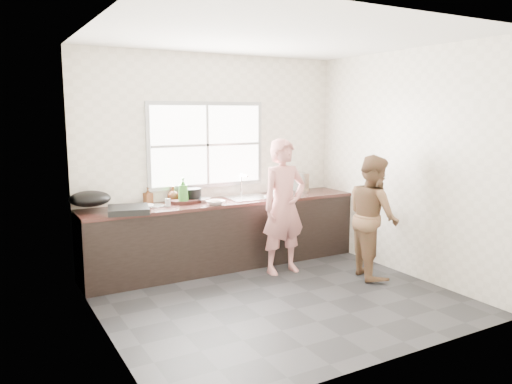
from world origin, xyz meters
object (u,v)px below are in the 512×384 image
pot_lid_left (121,207)px  bowl_held (270,197)px  bowl_mince (215,203)px  bottle_brown_tall (148,196)px  bottle_green (183,191)px  pot_lid_right (155,206)px  woman (284,211)px  dish_rack (294,183)px  person_side (373,216)px  bottle_brown_short (173,195)px  glass_jar (168,202)px  wok (90,199)px  cutting_board (184,200)px  black_pot (192,195)px  burner (128,210)px  bowl_crabs (280,193)px  plate_food (144,205)px

pot_lid_left → bowl_held: bearing=-10.8°
bowl_mince → bottle_brown_tall: 0.82m
bottle_green → pot_lid_right: (-0.35, 0.03, -0.16)m
woman → bottle_green: woman is taller
dish_rack → person_side: bearing=-60.5°
woman → bottle_brown_short: woman is taller
bottle_brown_tall → glass_jar: size_ratio=2.04×
bowl_mince → wok: 1.44m
bottle_brown_short → dish_rack: (1.71, -0.13, 0.05)m
bowl_mince → pot_lid_left: bearing=161.7°
cutting_board → black_pot: size_ratio=1.86×
burner → bowl_crabs: bearing=4.2°
bowl_crabs → bottle_green: size_ratio=0.61×
woman → cutting_board: bearing=143.6°
burner → dish_rack: 2.40m
bowl_crabs → pot_lid_left: bowl_crabs is taller
plate_food → glass_jar: size_ratio=2.57×
bowl_held → plate_food: (-1.56, 0.33, -0.02)m
glass_jar → person_side: bearing=-29.1°
bowl_crabs → pot_lid_left: (-2.10, 0.16, -0.02)m
black_pot → cutting_board: bearing=175.9°
bowl_crabs → bowl_held: bowl_held is taller
pot_lid_right → bottle_brown_tall: bearing=95.7°
pot_lid_right → person_side: bearing=-28.9°
dish_rack → pot_lid_right: 2.02m
bowl_crabs → pot_lid_right: (-1.72, 0.06, -0.03)m
woman → wok: 2.27m
pot_lid_right → black_pot: bearing=9.4°
woman → burner: bearing=166.0°
person_side → burner: (-2.65, 1.04, 0.16)m
bottle_brown_tall → pot_lid_right: bearing=-84.3°
bottle_brown_tall → glass_jar: (0.16, -0.25, -0.05)m
woman → pot_lid_right: 1.56m
black_pot → plate_food: (-0.62, -0.01, -0.07)m
bottle_brown_tall → bowl_crabs: bearing=-8.1°
person_side → bottle_brown_tall: (-2.30, 1.45, 0.22)m
bowl_held → bottle_brown_tall: bottle_brown_tall is taller
person_side → cutting_board: person_side is taller
bottle_brown_short → pot_lid_left: 0.69m
plate_food → pot_lid_left: bearing=175.8°
bowl_held → bottle_brown_tall: 1.53m
black_pot → woman: bearing=-37.6°
bowl_crabs → wok: bearing=177.2°
cutting_board → glass_jar: bearing=-149.0°
cutting_board → black_pot: 0.12m
plate_food → dish_rack: dish_rack is taller
bottle_brown_tall → wok: 0.72m
plate_food → bottle_brown_tall: (0.09, 0.11, 0.08)m
plate_food → burner: (-0.26, -0.29, 0.02)m
person_side → black_pot: bearing=71.2°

